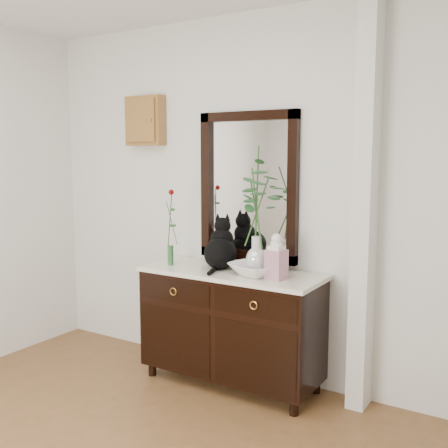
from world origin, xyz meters
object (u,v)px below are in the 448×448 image
Objects in this scene: lotus_bowl at (256,269)px; ginger_jar at (276,256)px; cat at (220,243)px; sideboard at (231,321)px.

ginger_jar reaches higher than lotus_bowl.
cat reaches higher than lotus_bowl.
ginger_jar is at bearing -28.33° from cat.
lotus_bowl is (0.33, -0.05, -0.15)m from cat.
lotus_bowl is 1.10× the size of ginger_jar.
lotus_bowl is at bearing 169.15° from ginger_jar.
sideboard is 3.52× the size of cat.
lotus_bowl reaches higher than sideboard.
ginger_jar is (0.50, -0.09, -0.03)m from cat.
sideboard is 4.17× the size of ginger_jar.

